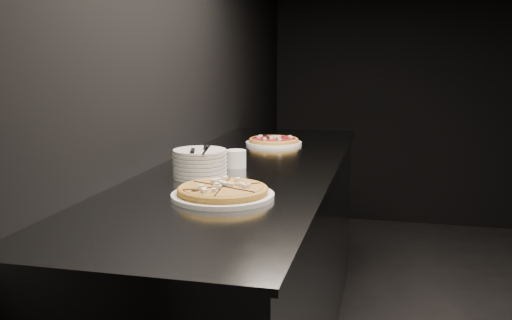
% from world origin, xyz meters
% --- Properties ---
extents(wall_left, '(0.02, 5.00, 2.80)m').
position_xyz_m(wall_left, '(-2.50, 0.00, 1.40)').
color(wall_left, black).
rests_on(wall_left, floor).
extents(counter, '(0.74, 2.44, 0.92)m').
position_xyz_m(counter, '(-2.13, 0.00, 0.46)').
color(counter, slate).
rests_on(counter, floor).
extents(pizza_mushroom, '(0.39, 0.39, 0.04)m').
position_xyz_m(pizza_mushroom, '(-2.08, -0.54, 0.94)').
color(pizza_mushroom, white).
rests_on(pizza_mushroom, counter).
extents(pizza_tomato, '(0.29, 0.29, 0.03)m').
position_xyz_m(pizza_tomato, '(-2.14, 0.60, 0.94)').
color(pizza_tomato, white).
rests_on(pizza_tomato, counter).
extents(plate_stack, '(0.20, 0.20, 0.11)m').
position_xyz_m(plate_stack, '(-2.25, -0.25, 0.97)').
color(plate_stack, white).
rests_on(plate_stack, counter).
extents(cutlery, '(0.06, 0.22, 0.01)m').
position_xyz_m(cutlery, '(-2.24, -0.26, 1.03)').
color(cutlery, silver).
rests_on(cutlery, plate_stack).
extents(ramekin, '(0.08, 0.08, 0.07)m').
position_xyz_m(ramekin, '(-2.17, -0.04, 0.96)').
color(ramekin, silver).
rests_on(ramekin, counter).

